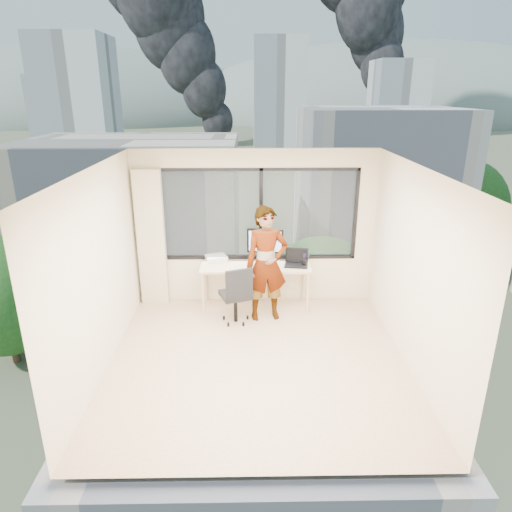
{
  "coord_description": "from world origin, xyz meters",
  "views": [
    {
      "loc": [
        -0.11,
        -5.4,
        3.46
      ],
      "look_at": [
        0.0,
        1.0,
        1.15
      ],
      "focal_mm": 32.26,
      "sensor_mm": 36.0,
      "label": 1
    }
  ],
  "objects_px": {
    "chair": "(235,293)",
    "person": "(266,264)",
    "monitor": "(265,246)",
    "laptop": "(296,259)",
    "handbag": "(302,255)",
    "game_console": "(216,258)",
    "desk": "(255,286)"
  },
  "relations": [
    {
      "from": "chair",
      "to": "person",
      "type": "distance_m",
      "value": 0.66
    },
    {
      "from": "monitor",
      "to": "laptop",
      "type": "relative_size",
      "value": 1.51
    },
    {
      "from": "chair",
      "to": "person",
      "type": "xyz_separation_m",
      "value": [
        0.49,
        0.14,
        0.43
      ]
    },
    {
      "from": "monitor",
      "to": "handbag",
      "type": "distance_m",
      "value": 0.68
    },
    {
      "from": "chair",
      "to": "laptop",
      "type": "bearing_deg",
      "value": 6.61
    },
    {
      "from": "game_console",
      "to": "chair",
      "type": "bearing_deg",
      "value": -87.5
    },
    {
      "from": "handbag",
      "to": "desk",
      "type": "bearing_deg",
      "value": -152.3
    },
    {
      "from": "chair",
      "to": "monitor",
      "type": "bearing_deg",
      "value": 32.88
    },
    {
      "from": "laptop",
      "to": "handbag",
      "type": "xyz_separation_m",
      "value": [
        0.13,
        0.26,
        -0.03
      ]
    },
    {
      "from": "chair",
      "to": "person",
      "type": "relative_size",
      "value": 0.53
    },
    {
      "from": "desk",
      "to": "chair",
      "type": "height_order",
      "value": "chair"
    },
    {
      "from": "monitor",
      "to": "game_console",
      "type": "distance_m",
      "value": 0.88
    },
    {
      "from": "game_console",
      "to": "laptop",
      "type": "bearing_deg",
      "value": -33.25
    },
    {
      "from": "chair",
      "to": "game_console",
      "type": "bearing_deg",
      "value": 93.73
    },
    {
      "from": "person",
      "to": "chair",
      "type": "bearing_deg",
      "value": -174.11
    },
    {
      "from": "chair",
      "to": "person",
      "type": "height_order",
      "value": "person"
    },
    {
      "from": "desk",
      "to": "monitor",
      "type": "distance_m",
      "value": 0.7
    },
    {
      "from": "desk",
      "to": "laptop",
      "type": "xyz_separation_m",
      "value": [
        0.67,
        -0.04,
        0.5
      ]
    },
    {
      "from": "laptop",
      "to": "game_console",
      "type": "bearing_deg",
      "value": 176.79
    },
    {
      "from": "monitor",
      "to": "game_console",
      "type": "relative_size",
      "value": 1.81
    },
    {
      "from": "desk",
      "to": "chair",
      "type": "bearing_deg",
      "value": -121.33
    },
    {
      "from": "monitor",
      "to": "desk",
      "type": "bearing_deg",
      "value": -139.25
    },
    {
      "from": "monitor",
      "to": "chair",
      "type": "bearing_deg",
      "value": -120.01
    },
    {
      "from": "desk",
      "to": "game_console",
      "type": "xyz_separation_m",
      "value": [
        -0.66,
        0.25,
        0.41
      ]
    },
    {
      "from": "person",
      "to": "game_console",
      "type": "relative_size",
      "value": 5.55
    },
    {
      "from": "person",
      "to": "monitor",
      "type": "bearing_deg",
      "value": 80.22
    },
    {
      "from": "chair",
      "to": "laptop",
      "type": "distance_m",
      "value": 1.17
    },
    {
      "from": "desk",
      "to": "game_console",
      "type": "distance_m",
      "value": 0.82
    },
    {
      "from": "chair",
      "to": "game_console",
      "type": "height_order",
      "value": "chair"
    },
    {
      "from": "monitor",
      "to": "handbag",
      "type": "bearing_deg",
      "value": 17.52
    },
    {
      "from": "desk",
      "to": "laptop",
      "type": "height_order",
      "value": "laptop"
    },
    {
      "from": "person",
      "to": "handbag",
      "type": "xyz_separation_m",
      "value": [
        0.63,
        0.61,
        -0.07
      ]
    }
  ]
}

